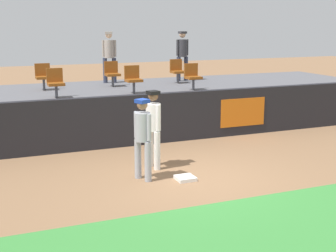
{
  "coord_description": "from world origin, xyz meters",
  "views": [
    {
      "loc": [
        -4.22,
        -8.75,
        3.34
      ],
      "look_at": [
        -0.25,
        1.02,
        1.0
      ],
      "focal_mm": 49.64,
      "sensor_mm": 36.0,
      "label": 1
    }
  ],
  "objects": [
    {
      "name": "field_wall",
      "position": [
        0.02,
        3.28,
        0.71
      ],
      "size": [
        18.0,
        0.26,
        1.42
      ],
      "color": "black",
      "rests_on": "ground_plane"
    },
    {
      "name": "spectator_hooded",
      "position": [
        2.77,
        7.05,
        2.29
      ],
      "size": [
        0.5,
        0.39,
        1.81
      ],
      "rotation": [
        0.0,
        0.0,
        3.28
      ],
      "color": "#33384C",
      "rests_on": "bleacher_platform"
    },
    {
      "name": "seat_back_right",
      "position": [
        2.34,
        6.52,
        1.71
      ],
      "size": [
        0.46,
        0.44,
        0.84
      ],
      "color": "#4C4C51",
      "rests_on": "bleacher_platform"
    },
    {
      "name": "player_runner_visitor",
      "position": [
        -1.09,
        0.39,
        1.03
      ],
      "size": [
        0.45,
        0.46,
        1.78
      ],
      "rotation": [
        0.0,
        0.0,
        -1.15
      ],
      "color": "#9EA3AD",
      "rests_on": "ground_plane"
    },
    {
      "name": "player_fielder_home",
      "position": [
        -0.58,
        1.12,
        1.06
      ],
      "size": [
        0.4,
        0.59,
        1.83
      ],
      "rotation": [
        0.0,
        0.0,
        -1.4
      ],
      "color": "white",
      "rests_on": "ground_plane"
    },
    {
      "name": "spectator_capped",
      "position": [
        0.11,
        7.47,
        2.29
      ],
      "size": [
        0.49,
        0.43,
        1.81
      ],
      "rotation": [
        0.0,
        0.0,
        2.84
      ],
      "color": "#33384C",
      "rests_on": "bleacher_platform"
    },
    {
      "name": "bleacher_platform",
      "position": [
        0.0,
        5.85,
        0.62
      ],
      "size": [
        18.0,
        4.8,
        1.24
      ],
      "primitive_type": "cube",
      "color": "#59595E",
      "rests_on": "ground_plane"
    },
    {
      "name": "first_base",
      "position": [
        -0.25,
        0.02,
        0.04
      ],
      "size": [
        0.4,
        0.4,
        0.08
      ],
      "primitive_type": "cube",
      "color": "white",
      "rests_on": "ground_plane"
    },
    {
      "name": "ground_plane",
      "position": [
        0.0,
        0.0,
        0.0
      ],
      "size": [
        60.0,
        60.0,
        0.0
      ],
      "primitive_type": "plane",
      "color": "#846042"
    },
    {
      "name": "seat_front_center",
      "position": [
        0.1,
        4.72,
        1.72
      ],
      "size": [
        0.47,
        0.44,
        0.84
      ],
      "color": "#4C4C51",
      "rests_on": "bleacher_platform"
    },
    {
      "name": "grass_foreground_strip",
      "position": [
        0.0,
        -2.82,
        0.0
      ],
      "size": [
        18.0,
        2.8,
        0.01
      ],
      "primitive_type": "cube",
      "color": "#388438",
      "rests_on": "ground_plane"
    },
    {
      "name": "seat_front_left",
      "position": [
        -2.22,
        4.72,
        1.71
      ],
      "size": [
        0.46,
        0.44,
        0.84
      ],
      "color": "#4C4C51",
      "rests_on": "bleacher_platform"
    },
    {
      "name": "seat_back_left",
      "position": [
        -2.34,
        6.52,
        1.72
      ],
      "size": [
        0.48,
        0.44,
        0.84
      ],
      "color": "#4C4C51",
      "rests_on": "bleacher_platform"
    },
    {
      "name": "seat_back_center",
      "position": [
        -0.06,
        6.52,
        1.72
      ],
      "size": [
        0.47,
        0.44,
        0.84
      ],
      "color": "#4C4C51",
      "rests_on": "bleacher_platform"
    },
    {
      "name": "seat_front_right",
      "position": [
        2.1,
        4.72,
        1.71
      ],
      "size": [
        0.46,
        0.44,
        0.84
      ],
      "color": "#4C4C51",
      "rests_on": "bleacher_platform"
    }
  ]
}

